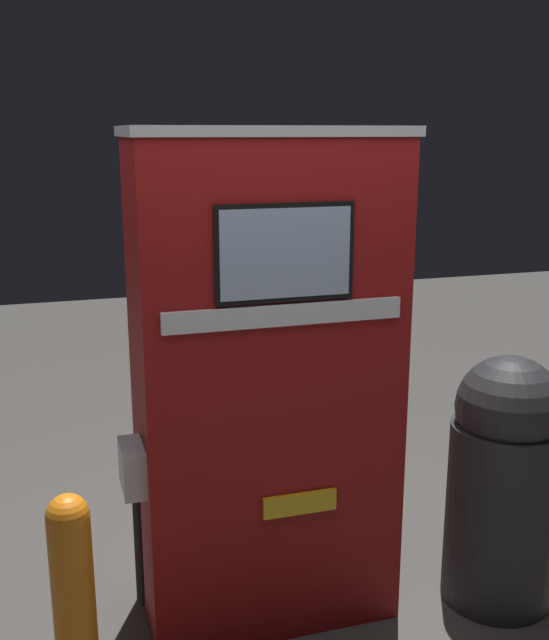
# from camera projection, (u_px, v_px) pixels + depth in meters

# --- Properties ---
(ground_plane) EXTENTS (14.00, 14.00, 0.00)m
(ground_plane) POSITION_uv_depth(u_px,v_px,m) (284.00, 640.00, 3.16)
(ground_plane) COLOR #423F3D
(gas_pump) EXTENTS (1.17, 0.56, 2.11)m
(gas_pump) POSITION_uv_depth(u_px,v_px,m) (265.00, 384.00, 3.14)
(gas_pump) COLOR maroon
(gas_pump) RESTS_ON ground_plane
(safety_bollard) EXTENTS (0.15, 0.15, 0.92)m
(safety_bollard) POSITION_uv_depth(u_px,v_px,m) (75.00, 609.00, 2.58)
(safety_bollard) COLOR orange
(safety_bollard) RESTS_ON ground_plane
(trash_bin) EXTENTS (0.49, 0.49, 1.16)m
(trash_bin) POSITION_uv_depth(u_px,v_px,m) (503.00, 479.00, 3.32)
(trash_bin) COLOR #232326
(trash_bin) RESTS_ON ground_plane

